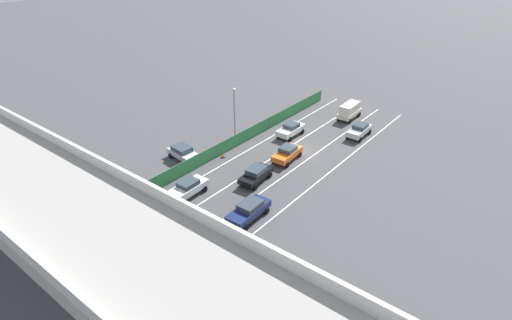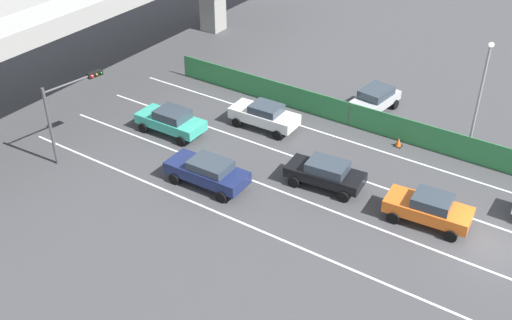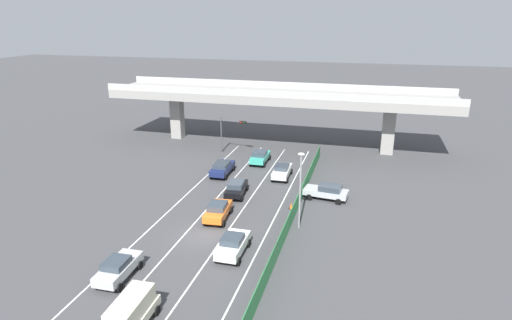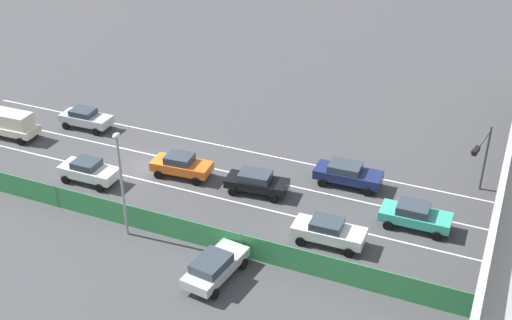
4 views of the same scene
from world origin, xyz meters
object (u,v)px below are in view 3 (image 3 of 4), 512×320
car_sedan_white (282,171)px  parked_wagon_silver (327,191)px  street_lamp (300,183)px  car_taxi_orange (218,210)px  car_sedan_black (236,188)px  traffic_light (230,129)px  car_taxi_teal (260,156)px  car_hatchback_white (233,244)px  car_sedan_navy (222,168)px  car_sedan_silver (118,268)px  car_van_cream (131,312)px  traffic_cone (291,206)px

car_sedan_white → parked_wagon_silver: car_sedan_white is taller
street_lamp → car_taxi_orange: bearing=-177.6°
car_sedan_black → street_lamp: street_lamp is taller
car_taxi_orange → traffic_light: bearing=104.9°
car_sedan_white → car_taxi_teal: bearing=130.4°
car_hatchback_white → car_sedan_navy: car_hatchback_white is taller
car_taxi_teal → car_sedan_white: bearing=-49.6°
car_sedan_silver → car_taxi_orange: bearing=71.5°
car_hatchback_white → car_sedan_navy: bearing=112.0°
car_van_cream → traffic_cone: bearing=72.5°
car_sedan_black → traffic_light: bearing=110.5°
car_van_cream → car_sedan_navy: 26.95m
traffic_cone → car_sedan_white: bearing=108.1°
car_hatchback_white → traffic_cone: 10.19m
traffic_light → car_sedan_navy: bearing=-78.5°
car_taxi_orange → car_van_cream: car_van_cream is taller
car_van_cream → car_taxi_teal: size_ratio=1.00×
car_taxi_orange → car_sedan_navy: size_ratio=0.93×
car_sedan_black → car_sedan_navy: 6.48m
car_taxi_teal → parked_wagon_silver: 13.44m
car_hatchback_white → street_lamp: 8.09m
car_sedan_white → street_lamp: (4.06, -11.88, 3.40)m
car_sedan_white → traffic_light: 11.91m
traffic_light → car_sedan_white: bearing=-40.6°
car_hatchback_white → traffic_cone: bearing=73.5°
car_taxi_orange → street_lamp: (7.62, 0.33, 3.40)m
car_taxi_orange → parked_wagon_silver: 11.89m
car_sedan_silver → traffic_light: (-1.59, 30.70, 2.62)m
car_hatchback_white → car_van_cream: size_ratio=0.95×
car_van_cream → car_sedan_silver: size_ratio=1.03×
car_sedan_white → traffic_light: size_ratio=0.92×
car_taxi_orange → traffic_cone: 7.48m
car_van_cream → parked_wagon_silver: bearing=67.7°
traffic_light → street_lamp: bearing=-56.5°
street_lamp → traffic_cone: street_lamp is taller
car_sedan_black → car_hatchback_white: size_ratio=1.05×
car_sedan_silver → street_lamp: street_lamp is taller
car_taxi_orange → car_sedan_navy: bearing=107.4°
car_sedan_navy → traffic_light: 9.02m
car_sedan_black → car_sedan_silver: 17.18m
car_van_cream → street_lamp: 17.73m
car_taxi_teal → car_van_cream: bearing=-89.4°
traffic_light → car_hatchback_white: bearing=-71.3°
car_hatchback_white → car_sedan_silver: 8.77m
car_sedan_white → traffic_cone: size_ratio=7.80×
car_sedan_silver → parked_wagon_silver: bearing=54.5°
car_sedan_black → car_sedan_navy: size_ratio=0.94×
car_sedan_white → car_sedan_silver: 24.25m
car_van_cream → car_hatchback_white: bearing=71.6°
car_sedan_black → car_sedan_silver: size_ratio=1.03×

